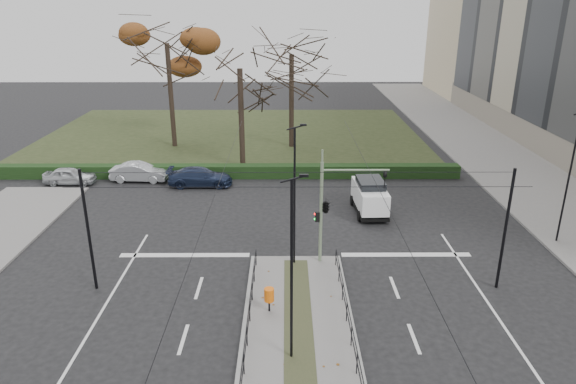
# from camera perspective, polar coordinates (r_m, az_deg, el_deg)

# --- Properties ---
(ground) EXTENTS (140.00, 140.00, 0.00)m
(ground) POSITION_cam_1_polar(r_m,az_deg,el_deg) (23.36, 1.08, -13.10)
(ground) COLOR black
(ground) RESTS_ON ground
(median_island) EXTENTS (4.40, 15.00, 0.14)m
(median_island) POSITION_cam_1_polar(r_m,az_deg,el_deg) (21.27, 1.24, -16.65)
(median_island) COLOR #64615F
(median_island) RESTS_ON ground
(sidewalk_east) EXTENTS (8.00, 90.00, 0.14)m
(sidewalk_east) POSITION_cam_1_polar(r_m,az_deg,el_deg) (47.20, 22.88, 2.96)
(sidewalk_east) COLOR #64615F
(sidewalk_east) RESTS_ON ground
(park) EXTENTS (38.00, 26.00, 0.10)m
(park) POSITION_cam_1_polar(r_m,az_deg,el_deg) (53.34, -6.19, 6.30)
(park) COLOR #242D16
(park) RESTS_ON ground
(hedge) EXTENTS (38.00, 1.00, 1.00)m
(hedge) POSITION_cam_1_polar(r_m,az_deg,el_deg) (40.42, -8.05, 2.30)
(hedge) COLOR black
(hedge) RESTS_ON ground
(median_railing) EXTENTS (4.14, 13.24, 0.92)m
(median_railing) POSITION_cam_1_polar(r_m,az_deg,el_deg) (20.66, 1.27, -14.81)
(median_railing) COLOR black
(median_railing) RESTS_ON median_island
(catenary) EXTENTS (20.00, 34.00, 6.00)m
(catenary) POSITION_cam_1_polar(r_m,az_deg,el_deg) (23.13, 1.05, -3.78)
(catenary) COLOR black
(catenary) RESTS_ON ground
(traffic_light) EXTENTS (3.67, 2.11, 5.40)m
(traffic_light) POSITION_cam_1_polar(r_m,az_deg,el_deg) (25.92, 4.40, -1.44)
(traffic_light) COLOR gray
(traffic_light) RESTS_ON median_island
(litter_bin) EXTENTS (0.44, 0.44, 1.12)m
(litter_bin) POSITION_cam_1_polar(r_m,az_deg,el_deg) (22.70, -2.11, -11.38)
(litter_bin) COLOR black
(litter_bin) RESTS_ON median_island
(streetlamp_median_near) EXTENTS (0.61, 0.13, 7.35)m
(streetlamp_median_near) POSITION_cam_1_polar(r_m,az_deg,el_deg) (18.54, 0.45, -8.67)
(streetlamp_median_near) COLOR black
(streetlamp_median_near) RESTS_ON median_island
(streetlamp_median_far) EXTENTS (0.61, 0.13, 7.35)m
(streetlamp_median_far) POSITION_cam_1_polar(r_m,az_deg,el_deg) (25.41, 0.76, -0.39)
(streetlamp_median_far) COLOR black
(streetlamp_median_far) RESTS_ON median_island
(streetlamp_sidewalk) EXTENTS (0.63, 0.13, 7.53)m
(streetlamp_sidewalk) POSITION_cam_1_polar(r_m,az_deg,el_deg) (31.79, 28.79, 1.49)
(streetlamp_sidewalk) COLOR black
(streetlamp_sidewalk) RESTS_ON sidewalk_east
(parked_car_first) EXTENTS (3.77, 1.52, 1.28)m
(parked_car_first) POSITION_cam_1_polar(r_m,az_deg,el_deg) (41.83, -23.09, 1.66)
(parked_car_first) COLOR #B5B9BD
(parked_car_first) RESTS_ON ground
(parked_car_second) EXTENTS (4.34, 1.67, 1.41)m
(parked_car_second) POSITION_cam_1_polar(r_m,az_deg,el_deg) (40.76, -16.18, 2.14)
(parked_car_second) COLOR #B5B9BD
(parked_car_second) RESTS_ON ground
(parked_car_third) EXTENTS (4.75, 1.96, 1.38)m
(parked_car_third) POSITION_cam_1_polar(r_m,az_deg,el_deg) (38.68, -9.73, 1.67)
(parked_car_third) COLOR #1C2743
(parked_car_third) RESTS_ON ground
(white_van) EXTENTS (2.10, 4.25, 2.27)m
(white_van) POSITION_cam_1_polar(r_m,az_deg,el_deg) (33.46, 9.06, -0.37)
(white_van) COLOR white
(white_van) RESTS_ON ground
(rust_tree) EXTENTS (10.22, 10.22, 12.34)m
(rust_tree) POSITION_cam_1_polar(r_m,az_deg,el_deg) (48.51, -13.32, 15.79)
(rust_tree) COLOR black
(rust_tree) RESTS_ON park
(bare_tree_center) EXTENTS (8.18, 8.18, 11.21)m
(bare_tree_center) POSITION_cam_1_polar(r_m,az_deg,el_deg) (47.24, 0.40, 14.31)
(bare_tree_center) COLOR black
(bare_tree_center) RESTS_ON park
(bare_tree_near) EXTENTS (6.39, 6.39, 10.56)m
(bare_tree_near) POSITION_cam_1_polar(r_m,az_deg,el_deg) (41.17, -5.36, 12.69)
(bare_tree_near) COLOR black
(bare_tree_near) RESTS_ON park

